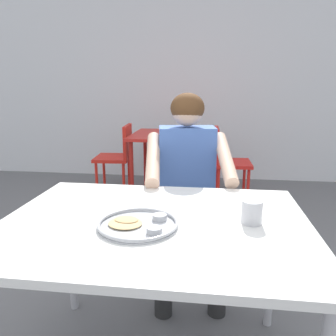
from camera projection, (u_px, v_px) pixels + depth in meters
back_wall at (193, 51)px, 4.33m from camera, size 12.00×0.12×3.40m
table_foreground at (155, 236)px, 1.32m from camera, size 1.20×0.91×0.74m
thali_tray at (139, 224)px, 1.24m from camera, size 0.30×0.30×0.03m
drinking_cup at (252, 211)px, 1.26m from camera, size 0.08×0.08×0.09m
chair_foreground at (186, 202)px, 2.27m from camera, size 0.45×0.47×0.82m
diner_foreground at (188, 176)px, 2.00m from camera, size 0.55×0.59×1.21m
table_background_red at (171, 142)px, 3.69m from camera, size 0.85×0.86×0.73m
chair_red_left at (119, 154)px, 3.83m from camera, size 0.42×0.44×0.82m
chair_red_right at (226, 158)px, 3.62m from camera, size 0.41×0.43×0.82m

